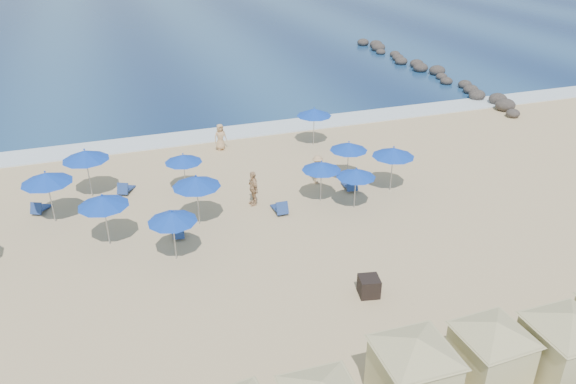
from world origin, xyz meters
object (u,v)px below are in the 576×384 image
object	(u,v)px
umbrella_9	(314,112)
cabana_4	(566,338)
umbrella_5	(196,182)
umbrella_2	(46,178)
beachgoer_3	(220,137)
cabana_3	(492,345)
umbrella_4	(85,155)
umbrella_8	(321,166)
trash_bin	(369,286)
beachgoer_2	(317,170)
rock_jetty	(426,69)
beachgoer_1	(253,188)
cabana_2	(414,364)
umbrella_6	(172,217)
umbrella_7	(183,158)
umbrella_10	(393,152)
umbrella_3	(103,201)
umbrella_12	(349,146)
umbrella_11	(356,173)

from	to	relation	value
umbrella_9	cabana_4	bearing A→B (deg)	-89.88
umbrella_5	umbrella_9	xyz separation A→B (m)	(8.98, 7.79, -0.08)
umbrella_2	beachgoer_3	size ratio (longest dim) A/B	1.60
cabana_3	umbrella_5	bearing A→B (deg)	117.08
umbrella_4	umbrella_8	world-z (taller)	umbrella_4
trash_bin	beachgoer_2	distance (m)	10.25
rock_jetty	umbrella_4	bearing A→B (deg)	-151.87
cabana_3	umbrella_8	world-z (taller)	cabana_3
umbrella_5	beachgoer_1	size ratio (longest dim) A/B	1.41
umbrella_5	umbrella_8	world-z (taller)	umbrella_5
cabana_2	umbrella_8	distance (m)	13.65
cabana_4	umbrella_5	xyz separation A→B (m)	(-9.02, 13.68, 0.63)
trash_bin	umbrella_6	xyz separation A→B (m)	(-6.77, 5.05, 1.70)
trash_bin	umbrella_7	distance (m)	12.64
rock_jetty	cabana_2	xyz separation A→B (m)	(-21.44, -34.04, 1.28)
cabana_3	beachgoer_1	distance (m)	14.69
umbrella_6	beachgoer_2	xyz separation A→B (m)	(8.61, 5.03, -1.26)
umbrella_9	umbrella_6	bearing A→B (deg)	-135.16
umbrella_6	umbrella_8	world-z (taller)	umbrella_6
umbrella_10	cabana_4	bearing A→B (deg)	-96.03
trash_bin	cabana_4	world-z (taller)	cabana_4
beachgoer_2	umbrella_8	bearing A→B (deg)	167.48
umbrella_8	beachgoer_2	size ratio (longest dim) A/B	1.39
umbrella_3	umbrella_4	bearing A→B (deg)	96.57
umbrella_5	umbrella_12	world-z (taller)	umbrella_5
umbrella_4	umbrella_8	bearing A→B (deg)	-21.69
umbrella_10	umbrella_4	bearing A→B (deg)	163.55
cabana_4	umbrella_11	bearing A→B (deg)	95.60
cabana_4	umbrella_3	world-z (taller)	cabana_4
umbrella_9	umbrella_3	bearing A→B (deg)	-147.89
umbrella_7	beachgoer_3	xyz separation A→B (m)	(3.13, 5.25, -1.11)
cabana_3	umbrella_11	size ratio (longest dim) A/B	1.91
cabana_3	umbrella_12	distance (m)	15.39
cabana_3	umbrella_8	size ratio (longest dim) A/B	1.86
umbrella_5	umbrella_10	distance (m)	10.50
umbrella_5	umbrella_11	distance (m)	7.84
cabana_4	beachgoer_2	size ratio (longest dim) A/B	2.76
umbrella_11	beachgoer_3	size ratio (longest dim) A/B	1.33
trash_bin	umbrella_11	xyz separation A→B (m)	(2.55, 6.77, 1.56)
umbrella_10	umbrella_7	bearing A→B (deg)	162.06
cabana_3	umbrella_3	size ratio (longest dim) A/B	1.68
umbrella_2	umbrella_11	bearing A→B (deg)	-13.64
umbrella_6	beachgoer_3	xyz separation A→B (m)	(4.66, 11.59, -1.24)
umbrella_5	cabana_2	bearing A→B (deg)	-73.27
umbrella_4	umbrella_10	xyz separation A→B (m)	(15.32, -4.52, -0.14)
umbrella_2	umbrella_3	distance (m)	3.87
umbrella_8	umbrella_4	bearing A→B (deg)	158.31
cabana_2	beachgoer_1	world-z (taller)	cabana_2
umbrella_11	umbrella_12	distance (m)	3.26
rock_jetty	beachgoer_3	bearing A→B (deg)	-151.64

